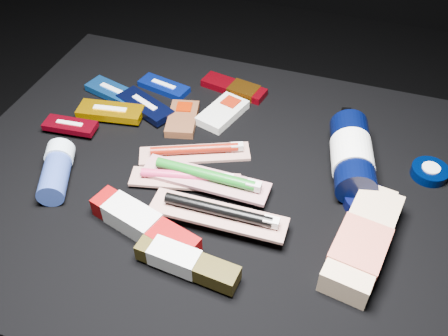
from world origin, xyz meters
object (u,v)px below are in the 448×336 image
(lotion_bottle, at_px, (352,155))
(deodorant_stick, at_px, (56,171))
(bodywash_bottle, at_px, (362,243))
(toothpaste_carton_red, at_px, (140,223))

(lotion_bottle, xyz_separation_m, deodorant_stick, (-0.50, -0.20, -0.01))
(deodorant_stick, bearing_deg, bodywash_bottle, -21.16)
(deodorant_stick, distance_m, toothpaste_carton_red, 0.20)
(bodywash_bottle, bearing_deg, deodorant_stick, -168.87)
(deodorant_stick, height_order, toothpaste_carton_red, deodorant_stick)
(lotion_bottle, xyz_separation_m, toothpaste_carton_red, (-0.31, -0.26, -0.02))
(lotion_bottle, height_order, deodorant_stick, lotion_bottle)
(bodywash_bottle, xyz_separation_m, toothpaste_carton_red, (-0.35, -0.07, -0.00))
(lotion_bottle, relative_size, deodorant_stick, 1.78)
(toothpaste_carton_red, bearing_deg, deodorant_stick, 179.70)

